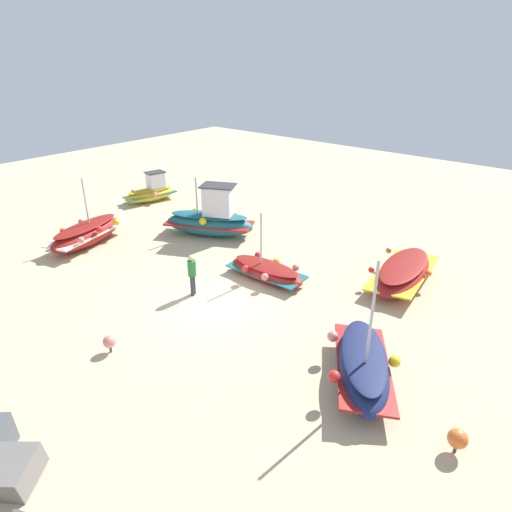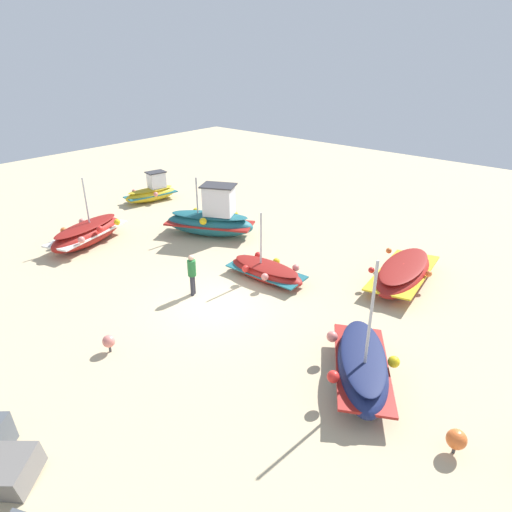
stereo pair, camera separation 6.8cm
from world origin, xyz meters
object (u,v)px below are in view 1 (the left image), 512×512
object	(u,v)px
fishing_boat_1	(403,272)
mooring_buoy_0	(458,439)
fishing_boat_6	(87,233)
mooring_buoy_1	(109,342)
fishing_boat_2	(151,192)
fishing_boat_3	(363,365)
person_walking	(192,272)
fishing_boat_5	(211,219)
fishing_boat_0	(266,271)

from	to	relation	value
fishing_boat_1	mooring_buoy_0	distance (m)	8.50
fishing_boat_6	mooring_buoy_0	distance (m)	17.79
fishing_boat_1	mooring_buoy_1	xyz separation A→B (m)	(5.06, 10.25, -0.08)
fishing_boat_1	fishing_boat_2	world-z (taller)	fishing_boat_2
fishing_boat_3	person_walking	world-z (taller)	fishing_boat_3
fishing_boat_6	person_walking	world-z (taller)	fishing_boat_6
fishing_boat_5	mooring_buoy_0	size ratio (longest dim) A/B	7.18
mooring_buoy_0	mooring_buoy_1	distance (m)	10.03
fishing_boat_6	mooring_buoy_0	size ratio (longest dim) A/B	6.82
person_walking	mooring_buoy_1	xyz separation A→B (m)	(-0.69, 4.14, -0.57)
fishing_boat_2	fishing_boat_3	distance (m)	19.08
fishing_boat_5	mooring_buoy_1	distance (m)	9.96
fishing_boat_1	person_walking	distance (m)	8.40
fishing_boat_5	fishing_boat_1	bearing A→B (deg)	-18.57
fishing_boat_1	fishing_boat_5	distance (m)	9.64
fishing_boat_3	mooring_buoy_1	xyz separation A→B (m)	(6.65, 3.88, -0.15)
fishing_boat_2	fishing_boat_6	distance (m)	6.94
fishing_boat_0	fishing_boat_3	distance (m)	6.74
mooring_buoy_1	mooring_buoy_0	bearing A→B (deg)	-162.36
fishing_boat_1	mooring_buoy_1	size ratio (longest dim) A/B	7.83
fishing_boat_0	mooring_buoy_1	xyz separation A→B (m)	(0.65, 6.94, 0.02)
person_walking	mooring_buoy_1	distance (m)	4.24
fishing_boat_3	mooring_buoy_1	bearing A→B (deg)	87.73
fishing_boat_3	fishing_boat_6	xyz separation A→B (m)	(14.85, -0.30, 0.02)
fishing_boat_1	person_walking	bearing A→B (deg)	129.59
fishing_boat_2	person_walking	size ratio (longest dim) A/B	2.06
fishing_boat_0	fishing_boat_3	size ratio (longest dim) A/B	0.86
fishing_boat_2	fishing_boat_6	world-z (taller)	fishing_boat_6
fishing_boat_0	person_walking	world-z (taller)	fishing_boat_0
fishing_boat_0	fishing_boat_5	xyz separation A→B (m)	(5.13, -1.93, 0.49)
mooring_buoy_1	fishing_boat_3	bearing A→B (deg)	-149.76
mooring_buoy_1	fishing_boat_6	bearing A→B (deg)	-27.00
fishing_boat_3	mooring_buoy_1	world-z (taller)	fishing_boat_3
mooring_buoy_0	mooring_buoy_1	bearing A→B (deg)	17.64
person_walking	mooring_buoy_0	world-z (taller)	person_walking
fishing_boat_0	mooring_buoy_0	distance (m)	9.72
fishing_boat_3	fishing_boat_5	bearing A→B (deg)	33.29
fishing_boat_0	fishing_boat_2	distance (m)	12.42
fishing_boat_0	fishing_boat_2	bearing A→B (deg)	162.16
fishing_boat_0	fishing_boat_5	size ratio (longest dim) A/B	0.75
fishing_boat_1	fishing_boat_2	bearing A→B (deg)	82.33
fishing_boat_0	mooring_buoy_1	size ratio (longest dim) A/B	5.92
fishing_boat_5	mooring_buoy_0	xyz separation A→B (m)	(-14.04, 5.84, -0.44)
fishing_boat_3	person_walking	distance (m)	7.36
fishing_boat_3	fishing_boat_5	xyz separation A→B (m)	(11.13, -5.00, 0.31)
fishing_boat_1	fishing_boat_5	xyz separation A→B (m)	(9.54, 1.37, 0.39)
fishing_boat_0	fishing_boat_1	world-z (taller)	fishing_boat_0
fishing_boat_1	mooring_buoy_0	bearing A→B (deg)	-155.17
fishing_boat_0	mooring_buoy_0	size ratio (longest dim) A/B	5.35
fishing_boat_1	mooring_buoy_1	distance (m)	11.43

